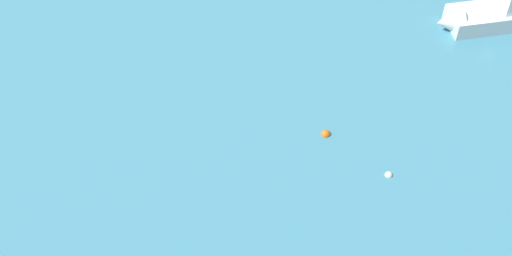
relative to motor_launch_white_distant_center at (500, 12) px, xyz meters
The scene contains 3 objects.
motor_launch_white_distant_center is the anchor object (origin of this frame).
mooring_buoy_midfield 12.23m from the motor_launch_white_distant_center, 133.01° to the right, with size 0.42×0.42×0.42m, color orange.
mooring_buoy_trailing 12.28m from the motor_launch_white_distant_center, 117.21° to the right, with size 0.33×0.33×0.33m, color silver.
Camera 1 is at (2.53, 2.07, 21.57)m, focal length 46.71 mm.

